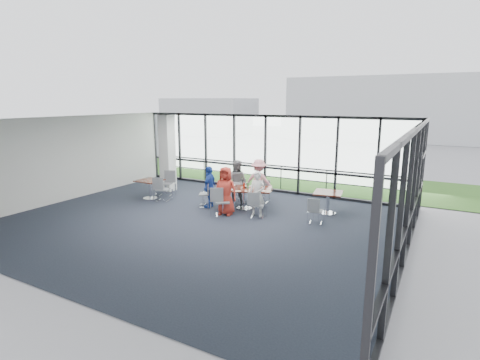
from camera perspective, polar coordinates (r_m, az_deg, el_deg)
The scene contains 44 objects.
floor at distance 11.91m, azimuth -6.54°, elevation -6.56°, with size 12.00×10.00×0.02m, color #202632.
ceiling at distance 11.31m, azimuth -6.94°, elevation 9.04°, with size 12.00×10.00×0.04m, color white.
wall_left at distance 15.73m, azimuth -24.87°, elevation 2.98°, with size 0.10×10.00×3.20m, color silver.
wall_front at distance 8.10m, azimuth -27.78°, elevation -4.97°, with size 12.00×0.10×3.20m, color silver.
curtain_wall_back at distance 15.78m, azimuth 3.87°, elevation 4.10°, with size 12.00×0.10×3.20m, color white.
curtain_wall_right at distance 9.45m, azimuth 24.46°, elevation -2.37°, with size 0.10×10.00×3.20m, color white.
exit_door at distance 13.22m, azimuth 25.62°, elevation -1.05°, with size 0.12×1.60×2.10m, color black.
structural_column at distance 16.02m, azimuth -11.02°, elevation 4.02°, with size 0.50×0.50×3.20m, color silver.
apron at distance 20.62m, azimuth 9.70°, elevation 1.27°, with size 80.00×70.00×0.02m, color gray.
grass_strip at distance 18.77m, azimuth 7.68°, elevation 0.37°, with size 80.00×5.00×0.01m, color #2C5A1E.
hangar_main at distance 41.26m, azimuth 25.63°, elevation 9.81°, with size 24.00×10.00×6.00m, color #B9BBC0.
hangar_aux at distance 44.60m, azimuth -4.72°, elevation 9.73°, with size 10.00×6.00×4.00m, color #B9BBC0.
guard_rail at distance 16.50m, azimuth 4.70°, elevation 0.56°, with size 0.06×0.06×12.00m, color #2D2D33.
main_table at distance 13.18m, azimuth 0.63°, elevation -1.79°, with size 2.15×1.62×0.75m.
side_table_left at distance 14.96m, azimuth -13.61°, elevation -0.41°, with size 0.90×0.90×0.75m.
side_table_right at distance 12.97m, azimuth 13.28°, elevation -2.26°, with size 1.05×1.05×0.75m.
diner_near_left at distance 12.49m, azimuth -2.21°, elevation -1.67°, with size 0.80×0.52×1.63m, color #AB2C20.
diner_near_right at distance 12.32m, azimuth 2.64°, elevation -2.14°, with size 0.55×0.40×1.51m, color silver.
diner_far_left at distance 13.93m, azimuth -0.54°, elevation -0.23°, with size 0.79×0.49×1.62m, color slate.
diner_far_right at distance 13.93m, azimuth 2.88°, elevation -0.19°, with size 1.07×0.55×1.65m, color pink.
diner_end at distance 13.39m, azimuth -4.64°, elevation -1.05°, with size 0.88×0.48×1.50m, color #1A3B9C.
chair_main_nl at distance 12.46m, azimuth -2.68°, elevation -3.34°, with size 0.46×0.46×0.94m, color slate, non-canonical shape.
chair_main_nr at distance 12.29m, azimuth 2.69°, elevation -3.81°, with size 0.41×0.41×0.84m, color slate, non-canonical shape.
chair_main_fl at distance 14.24m, azimuth -0.40°, elevation -1.59°, with size 0.41×0.41×0.84m, color slate, non-canonical shape.
chair_main_fr at distance 14.05m, azimuth 3.43°, elevation -1.84°, with size 0.40×0.40×0.82m, color slate, non-canonical shape.
chair_main_end at distance 13.56m, azimuth -5.24°, elevation -2.14°, with size 0.45×0.45×0.93m, color slate, non-canonical shape.
chair_spare_la at distance 14.52m, azimuth -11.67°, elevation -1.42°, with size 0.45×0.45×0.91m, color slate, non-canonical shape.
chair_spare_lb at distance 15.32m, azimuth -11.28°, elevation -0.56°, with size 0.48×0.48×0.99m, color slate, non-canonical shape.
chair_spare_r at distance 11.93m, azimuth 11.52°, elevation -4.64°, with size 0.39×0.39×0.80m, color slate, non-canonical shape.
plate_nl at distance 12.92m, azimuth -1.69°, elevation -1.46°, with size 0.27×0.27×0.01m, color white.
plate_nr at distance 12.77m, azimuth 3.15°, elevation -1.64°, with size 0.26×0.26×0.01m, color white.
plate_fl at distance 13.59m, azimuth -1.28°, elevation -0.79°, with size 0.27×0.27×0.01m, color white.
plate_fr at distance 13.43m, azimuth 2.79°, elevation -0.95°, with size 0.26×0.26×0.01m, color white.
plate_end at distance 13.26m, azimuth -2.65°, elevation -1.12°, with size 0.24×0.24×0.01m, color white.
tumbler_a at distance 12.94m, azimuth -0.53°, elevation -1.18°, with size 0.06×0.06×0.13m, color white.
tumbler_b at distance 12.95m, azimuth 1.78°, elevation -1.13°, with size 0.08×0.08×0.15m, color white.
tumbler_c at distance 13.39m, azimuth 0.96°, elevation -0.71°, with size 0.07×0.07×0.14m, color white.
tumbler_d at distance 13.09m, azimuth -2.13°, elevation -1.03°, with size 0.07×0.07×0.13m, color white.
menu_a at distance 12.72m, azimuth -0.49°, elevation -1.70°, with size 0.28×0.19×0.00m, color silver.
menu_b at distance 12.75m, azimuth 4.14°, elevation -1.70°, with size 0.31×0.22×0.00m, color silver.
menu_c at distance 13.46m, azimuth 1.38°, elevation -0.94°, with size 0.29×0.20×0.00m, color silver.
condiment_caddy at distance 13.21m, azimuth 0.77°, elevation -1.10°, with size 0.10×0.07×0.04m, color black.
ketchup_bottle at distance 13.17m, azimuth 0.62°, elevation -0.83°, with size 0.06×0.06×0.18m, color #A01100.
green_bottle at distance 13.11m, azimuth 1.23°, elevation -0.85°, with size 0.05×0.05×0.20m, color #247A29.
Camera 1 is at (6.59, -9.17, 3.78)m, focal length 28.00 mm.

